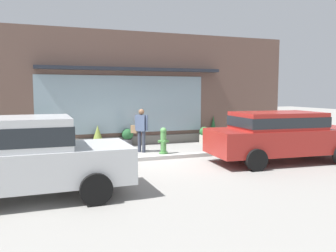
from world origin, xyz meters
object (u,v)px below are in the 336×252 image
object	(u,v)px
potted_plant_window_right	(51,142)
potted_plant_near_hydrant	(204,135)
fire_hydrant	(163,141)
parked_car_silver	(14,154)
pedestrian_with_handbag	(141,127)
potted_plant_by_entrance	(98,137)
potted_plant_trailing_edge	(213,129)
potted_plant_doorstep	(14,139)
parked_car_red	(281,134)
potted_plant_window_left	(127,137)

from	to	relation	value
potted_plant_window_right	potted_plant_near_hydrant	world-z (taller)	potted_plant_window_right
fire_hydrant	parked_car_silver	distance (m)	5.93
fire_hydrant	pedestrian_with_handbag	xyz separation A→B (m)	(-0.64, 0.58, 0.44)
pedestrian_with_handbag	potted_plant_by_entrance	distance (m)	1.98
potted_plant_trailing_edge	potted_plant_doorstep	xyz separation A→B (m)	(-7.95, -0.22, -0.04)
parked_car_red	potted_plant_trailing_edge	bearing A→B (deg)	91.53
potted_plant_window_left	potted_plant_window_right	bearing A→B (deg)	-176.70
pedestrian_with_handbag	potted_plant_window_right	xyz separation A→B (m)	(-3.00, 1.35, -0.54)
potted_plant_by_entrance	potted_plant_doorstep	distance (m)	2.92
parked_car_red	potted_plant_trailing_edge	world-z (taller)	parked_car_red
parked_car_red	potted_plant_by_entrance	distance (m)	6.66
potted_plant_doorstep	potted_plant_trailing_edge	bearing A→B (deg)	1.59
potted_plant_trailing_edge	potted_plant_window_right	bearing A→B (deg)	-177.22
potted_plant_near_hydrant	potted_plant_window_right	bearing A→B (deg)	178.59
fire_hydrant	parked_car_red	xyz separation A→B (m)	(2.88, -2.57, 0.42)
fire_hydrant	potted_plant_doorstep	bearing A→B (deg)	157.25
parked_car_red	potted_plant_by_entrance	world-z (taller)	parked_car_red
potted_plant_doorstep	potted_plant_near_hydrant	world-z (taller)	potted_plant_doorstep
potted_plant_window_right	potted_plant_near_hydrant	xyz separation A→B (m)	(6.07, -0.15, -0.01)
parked_car_silver	potted_plant_doorstep	bearing A→B (deg)	93.29
potted_plant_doorstep	potted_plant_window_right	xyz separation A→B (m)	(1.22, -0.11, -0.14)
parked_car_red	fire_hydrant	bearing A→B (deg)	142.41
potted_plant_near_hydrant	parked_car_red	bearing A→B (deg)	-84.07
fire_hydrant	parked_car_red	bearing A→B (deg)	-41.65
pedestrian_with_handbag	potted_plant_window_right	size ratio (longest dim) A/B	2.17
parked_car_red	potted_plant_near_hydrant	world-z (taller)	parked_car_red
parked_car_silver	potted_plant_window_right	xyz separation A→B (m)	(0.83, 5.80, -0.58)
pedestrian_with_handbag	parked_car_silver	distance (m)	5.87
potted_plant_window_left	potted_plant_doorstep	xyz separation A→B (m)	(-4.09, -0.06, 0.11)
potted_plant_trailing_edge	potted_plant_window_left	bearing A→B (deg)	-177.61
potted_plant_trailing_edge	potted_plant_window_right	xyz separation A→B (m)	(-6.74, -0.33, -0.18)
potted_plant_doorstep	parked_car_silver	bearing A→B (deg)	-86.29
pedestrian_with_handbag	potted_plant_doorstep	size ratio (longest dim) A/B	1.82
potted_plant_window_left	potted_plant_doorstep	world-z (taller)	potted_plant_doorstep
fire_hydrant	potted_plant_trailing_edge	world-z (taller)	potted_plant_trailing_edge
potted_plant_trailing_edge	potted_plant_doorstep	bearing A→B (deg)	-178.41
potted_plant_doorstep	potted_plant_by_entrance	bearing A→B (deg)	-0.76
parked_car_red	potted_plant_window_left	xyz separation A→B (m)	(-3.65, 4.66, -0.50)
fire_hydrant	potted_plant_window_left	bearing A→B (deg)	110.04
pedestrian_with_handbag	parked_car_red	world-z (taller)	pedestrian_with_handbag
parked_car_silver	parked_car_red	distance (m)	7.47
potted_plant_window_right	potted_plant_near_hydrant	size ratio (longest dim) A/B	1.04
potted_plant_by_entrance	potted_plant_trailing_edge	bearing A→B (deg)	2.94
parked_car_red	potted_plant_trailing_edge	size ratio (longest dim) A/B	4.23
potted_plant_doorstep	potted_plant_window_right	bearing A→B (deg)	-5.01
parked_car_silver	potted_plant_trailing_edge	xyz separation A→B (m)	(7.57, 6.12, -0.40)
pedestrian_with_handbag	fire_hydrant	bearing A→B (deg)	-177.88
parked_car_red	potted_plant_window_left	world-z (taller)	parked_car_red
parked_car_silver	potted_plant_doorstep	size ratio (longest dim) A/B	5.20
potted_plant_doorstep	potted_plant_window_right	world-z (taller)	potted_plant_doorstep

